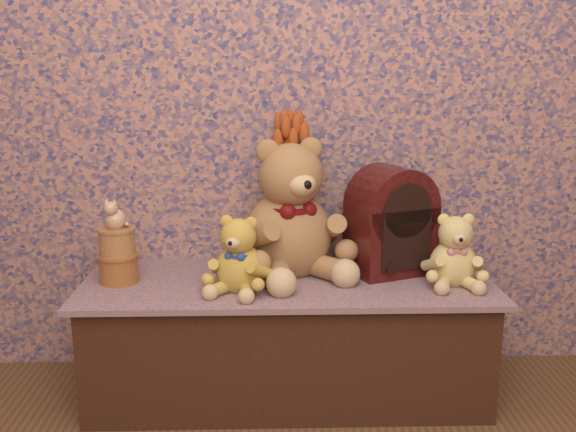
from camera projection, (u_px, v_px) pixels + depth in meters
name	position (u px, v px, depth m)	size (l,w,h in m)	color
display_shelf	(288.00, 337.00, 2.26)	(1.42, 0.55, 0.43)	#3B4678
teddy_large	(288.00, 201.00, 2.24)	(0.41, 0.49, 0.52)	#906038
teddy_medium	(240.00, 250.00, 2.08)	(0.22, 0.26, 0.27)	gold
teddy_small	(454.00, 246.00, 2.15)	(0.21, 0.25, 0.26)	tan
cathedral_radio	(391.00, 220.00, 2.26)	(0.28, 0.20, 0.39)	#330A09
ceramic_vase	(294.00, 239.00, 2.33)	(0.13, 0.13, 0.22)	tan
dried_stalks	(294.00, 158.00, 2.26)	(0.20, 0.20, 0.38)	#AC461B
biscuit_tin_lower	(119.00, 269.00, 2.18)	(0.13, 0.13, 0.10)	#AC8E32
biscuit_tin_upper	(117.00, 242.00, 2.16)	(0.12, 0.12, 0.09)	#DFB561
cat_figurine	(115.00, 213.00, 2.14)	(0.08, 0.09, 0.11)	silver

